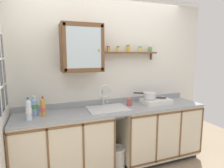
% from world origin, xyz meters
% --- Properties ---
extents(back_wall, '(3.39, 0.07, 2.58)m').
position_xyz_m(back_wall, '(0.00, 0.69, 1.30)').
color(back_wall, silver).
rests_on(back_wall, ground).
extents(lower_cabinet_run, '(1.28, 0.57, 0.89)m').
position_xyz_m(lower_cabinet_run, '(-0.75, 0.38, 0.45)').
color(lower_cabinet_run, black).
rests_on(lower_cabinet_run, ground).
extents(lower_cabinet_run_right, '(1.29, 0.57, 0.89)m').
position_xyz_m(lower_cabinet_run_right, '(0.74, 0.38, 0.45)').
color(lower_cabinet_run_right, black).
rests_on(lower_cabinet_run_right, ground).
extents(countertop, '(2.75, 0.59, 0.03)m').
position_xyz_m(countertop, '(0.00, 0.38, 0.90)').
color(countertop, gray).
rests_on(countertop, lower_cabinet_run).
extents(backsplash, '(2.75, 0.02, 0.08)m').
position_xyz_m(backsplash, '(0.00, 0.65, 0.96)').
color(backsplash, gray).
rests_on(backsplash, countertop).
extents(sink, '(0.57, 0.47, 0.44)m').
position_xyz_m(sink, '(-0.11, 0.42, 0.91)').
color(sink, silver).
rests_on(sink, countertop).
extents(hot_plate_stove, '(0.44, 0.30, 0.09)m').
position_xyz_m(hot_plate_stove, '(0.70, 0.40, 0.96)').
color(hot_plate_stove, silver).
rests_on(hot_plate_stove, countertop).
extents(saucepan, '(0.31, 0.25, 0.10)m').
position_xyz_m(saucepan, '(0.59, 0.42, 1.06)').
color(saucepan, silver).
rests_on(saucepan, hot_plate_stove).
extents(bottle_water_blue_0, '(0.08, 0.08, 0.25)m').
position_xyz_m(bottle_water_blue_0, '(-1.08, 0.46, 1.03)').
color(bottle_water_blue_0, '#8CB7E0').
rests_on(bottle_water_blue_0, countertop).
extents(bottle_juice_amber_1, '(0.06, 0.06, 0.25)m').
position_xyz_m(bottle_juice_amber_1, '(-0.98, 0.40, 1.03)').
color(bottle_juice_amber_1, gold).
rests_on(bottle_juice_amber_1, countertop).
extents(bottle_water_clear_2, '(0.07, 0.07, 0.28)m').
position_xyz_m(bottle_water_clear_2, '(-1.14, 0.28, 1.04)').
color(bottle_water_clear_2, silver).
rests_on(bottle_water_clear_2, countertop).
extents(mug, '(0.08, 0.11, 0.10)m').
position_xyz_m(mug, '(0.26, 0.45, 0.97)').
color(mug, '#B24C47').
rests_on(mug, countertop).
extents(wall_cabinet, '(0.55, 0.35, 0.64)m').
position_xyz_m(wall_cabinet, '(-0.45, 0.50, 1.77)').
color(wall_cabinet, brown).
extents(spice_shelf, '(0.91, 0.14, 0.23)m').
position_xyz_m(spice_shelf, '(0.33, 0.59, 1.72)').
color(spice_shelf, brown).
extents(trash_bin, '(0.27, 0.27, 0.35)m').
position_xyz_m(trash_bin, '(-0.01, 0.32, 0.18)').
color(trash_bin, silver).
rests_on(trash_bin, ground).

